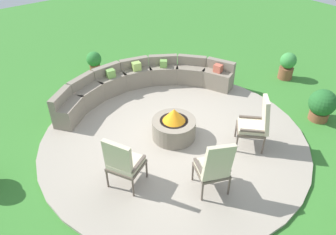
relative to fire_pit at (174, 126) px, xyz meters
The scene contains 10 objects.
ground_plane 0.33m from the fire_pit, ahead, with size 24.00×24.00×0.00m, color #387A2D.
patio_circle 0.30m from the fire_pit, ahead, with size 5.66×5.66×0.06m, color #9E9384.
fire_pit is the anchor object (origin of this frame).
curved_stone_bench 2.02m from the fire_pit, 74.80° to the left, with size 4.53×2.19×0.72m.
lounge_chair_front_left 1.68m from the fire_pit, 160.95° to the right, with size 0.74×0.75×1.11m.
lounge_chair_front_right 1.68m from the fire_pit, 105.39° to the right, with size 0.69×0.70×1.15m.
lounge_chair_back_left 1.69m from the fire_pit, 48.38° to the right, with size 0.76×0.80×1.16m.
potted_plant_1 3.81m from the fire_pit, 87.78° to the left, with size 0.43×0.43×0.65m.
potted_plant_4 3.47m from the fire_pit, 26.22° to the right, with size 0.61×0.61×0.77m.
potted_plant_5 4.22m from the fire_pit, ahead, with size 0.44×0.44×0.76m.
Camera 1 is at (-3.47, -4.18, 4.42)m, focal length 34.51 mm.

